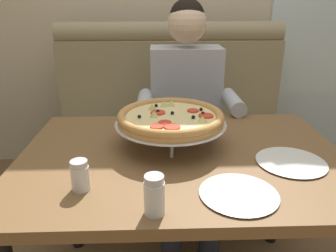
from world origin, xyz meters
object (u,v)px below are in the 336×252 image
Objects in this scene: booth_bench at (171,138)px; shaker_oregano at (154,198)px; diner_main at (187,106)px; shaker_parmesan at (80,177)px; pizza at (171,118)px; plate_near_left at (239,192)px; plate_near_right at (291,160)px; dining_table at (182,174)px.

booth_bench is 1.31m from shaker_oregano.
shaker_parmesan is (-0.40, -0.86, 0.06)m from diner_main.
booth_bench is at bearing 73.86° from shaker_parmesan.
plate_near_left is (0.19, -0.37, -0.10)m from pizza.
pizza is 3.76× the size of shaker_oregano.
diner_main is 0.78m from plate_near_right.
diner_main reaches higher than plate_near_left.
shaker_parmesan is at bearing -144.53° from dining_table.
pizza reaches higher than plate_near_right.
plate_near_right is at bearing 39.57° from plate_near_left.
booth_bench is 1.23m from plate_near_left.
booth_bench is at bearing 105.55° from diner_main.
shaker_oregano is (-0.10, -0.36, 0.14)m from dining_table.
shaker_oregano is 0.26m from plate_near_left.
plate_near_left is (0.25, 0.08, -0.04)m from shaker_oregano.
plate_near_right is (0.48, 0.27, -0.04)m from shaker_oregano.
dining_table is at bearing -90.00° from booth_bench.
dining_table is 0.40m from shaker_oregano.
pizza is at bearing 116.95° from plate_near_left.
pizza is 0.46m from plate_near_right.
dining_table is 0.40m from plate_near_right.
plate_near_right is (0.70, 0.14, -0.03)m from shaker_parmesan.
booth_bench is 6.47× the size of plate_near_left.
shaker_parmesan is 0.84× the size of shaker_oregano.
booth_bench reaches higher than pizza.
booth_bench is 0.92m from pizza.
booth_bench is at bearing 85.30° from shaker_oregano.
plate_near_left is at bearing -85.54° from diner_main.
plate_near_right is at bearing -67.05° from diner_main.
shaker_parmesan is at bearing 174.12° from plate_near_left.
plate_near_right is (0.38, -0.98, 0.34)m from booth_bench.
pizza is 0.43m from shaker_parmesan.
booth_bench is at bearing 90.00° from dining_table.
diner_main is at bearing 83.27° from dining_table.
booth_bench is at bearing 97.03° from plate_near_left.
shaker_parmesan is at bearing -131.97° from pizza.
booth_bench is 1.19× the size of diner_main.
diner_main reaches higher than pizza.
pizza is at bearing -101.95° from diner_main.
shaker_oregano is at bearing -162.68° from plate_near_left.
shaker_oregano is (-0.10, -1.25, 0.38)m from booth_bench.
shaker_parmesan is 0.26m from shaker_oregano.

